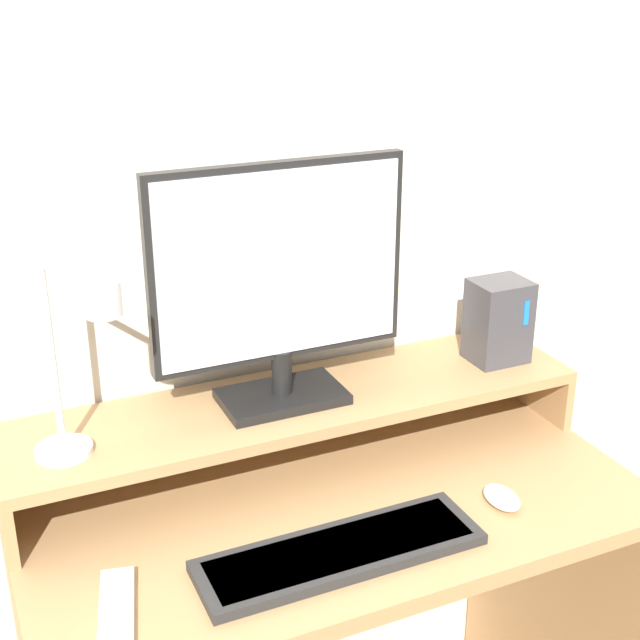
{
  "coord_description": "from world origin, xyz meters",
  "views": [
    {
      "loc": [
        -0.56,
        -0.9,
        1.62
      ],
      "look_at": [
        -0.01,
        0.31,
        1.07
      ],
      "focal_mm": 50.0,
      "sensor_mm": 36.0,
      "label": 1
    }
  ],
  "objects_px": {
    "monitor": "(280,279)",
    "router_dock": "(498,321)",
    "keyboard": "(340,552)",
    "mouse": "(502,498)",
    "remote_control": "(117,612)",
    "desk_lamp": "(79,360)"
  },
  "relations": [
    {
      "from": "monitor",
      "to": "keyboard",
      "type": "bearing_deg",
      "value": -94.96
    },
    {
      "from": "desk_lamp",
      "to": "router_dock",
      "type": "distance_m",
      "value": 0.82
    },
    {
      "from": "keyboard",
      "to": "router_dock",
      "type": "bearing_deg",
      "value": 31.19
    },
    {
      "from": "monitor",
      "to": "remote_control",
      "type": "distance_m",
      "value": 0.59
    },
    {
      "from": "router_dock",
      "to": "keyboard",
      "type": "distance_m",
      "value": 0.6
    },
    {
      "from": "router_dock",
      "to": "mouse",
      "type": "bearing_deg",
      "value": -121.16
    },
    {
      "from": "desk_lamp",
      "to": "router_dock",
      "type": "bearing_deg",
      "value": 5.03
    },
    {
      "from": "router_dock",
      "to": "remote_control",
      "type": "relative_size",
      "value": 0.89
    },
    {
      "from": "desk_lamp",
      "to": "monitor",
      "type": "bearing_deg",
      "value": 12.91
    },
    {
      "from": "keyboard",
      "to": "mouse",
      "type": "height_order",
      "value": "mouse"
    },
    {
      "from": "mouse",
      "to": "monitor",
      "type": "bearing_deg",
      "value": 135.22
    },
    {
      "from": "remote_control",
      "to": "mouse",
      "type": "bearing_deg",
      "value": 0.58
    },
    {
      "from": "keyboard",
      "to": "mouse",
      "type": "bearing_deg",
      "value": 2.86
    },
    {
      "from": "desk_lamp",
      "to": "router_dock",
      "type": "xyz_separation_m",
      "value": [
        0.81,
        0.07,
        -0.1
      ]
    },
    {
      "from": "monitor",
      "to": "router_dock",
      "type": "relative_size",
      "value": 2.77
    },
    {
      "from": "remote_control",
      "to": "router_dock",
      "type": "bearing_deg",
      "value": 18.78
    },
    {
      "from": "keyboard",
      "to": "remote_control",
      "type": "height_order",
      "value": "keyboard"
    },
    {
      "from": "router_dock",
      "to": "desk_lamp",
      "type": "bearing_deg",
      "value": -174.97
    },
    {
      "from": "router_dock",
      "to": "keyboard",
      "type": "bearing_deg",
      "value": -148.81
    },
    {
      "from": "desk_lamp",
      "to": "mouse",
      "type": "relative_size",
      "value": 4.04
    },
    {
      "from": "router_dock",
      "to": "remote_control",
      "type": "bearing_deg",
      "value": -161.22
    },
    {
      "from": "desk_lamp",
      "to": "remote_control",
      "type": "relative_size",
      "value": 1.78
    }
  ]
}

